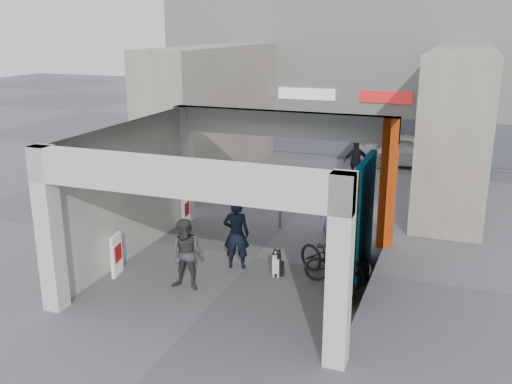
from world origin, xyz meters
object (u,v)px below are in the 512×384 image
at_px(man_elderly, 335,206).
at_px(white_van, 405,150).
at_px(border_collie, 278,264).
at_px(man_with_dog, 236,234).
at_px(bicycle_front, 332,258).
at_px(cafe_set, 264,187).
at_px(man_back_turned, 187,255).
at_px(bicycle_rear, 338,263).
at_px(man_crates, 356,162).
at_px(produce_stand, 254,188).

distance_m(man_elderly, white_van, 9.19).
distance_m(border_collie, man_with_dog, 1.25).
height_order(border_collie, white_van, white_van).
bearing_deg(bicycle_front, man_elderly, 41.12).
height_order(cafe_set, man_back_turned, man_back_turned).
distance_m(cafe_set, man_back_turned, 7.70).
relative_size(man_elderly, bicycle_rear, 1.10).
bearing_deg(man_crates, bicycle_rear, 77.53).
bearing_deg(cafe_set, produce_stand, -136.53).
distance_m(man_back_turned, man_crates, 10.56).
bearing_deg(man_elderly, border_collie, -121.74).
bearing_deg(produce_stand, man_crates, 70.35).
relative_size(border_collie, man_elderly, 0.41).
bearing_deg(border_collie, bicycle_front, -5.76).
height_order(man_back_turned, man_elderly, man_elderly).
xyz_separation_m(man_crates, bicycle_rear, (1.27, -8.84, -0.33)).
xyz_separation_m(man_with_dog, man_back_turned, (-0.59, -1.49, -0.05)).
bearing_deg(white_van, bicycle_rear, 174.13).
xyz_separation_m(produce_stand, man_back_turned, (1.14, -7.36, 0.55)).
relative_size(man_with_dog, man_back_turned, 1.06).
relative_size(cafe_set, man_crates, 0.83).
bearing_deg(bicycle_front, bicycle_rear, -84.85).
distance_m(bicycle_front, bicycle_rear, 0.19).
xyz_separation_m(cafe_set, man_crates, (2.69, 2.76, 0.52)).
bearing_deg(cafe_set, bicycle_front, -57.71).
relative_size(man_back_turned, bicycle_rear, 1.06).
relative_size(man_back_turned, white_van, 0.40).
distance_m(produce_stand, man_back_turned, 7.47).
bearing_deg(man_crates, produce_stand, 24.91).
bearing_deg(man_crates, cafe_set, 25.13).
height_order(produce_stand, man_crates, man_crates).
bearing_deg(man_elderly, bicycle_front, -98.53).
bearing_deg(border_collie, cafe_set, 96.04).
distance_m(produce_stand, man_with_dog, 6.15).
relative_size(cafe_set, produce_stand, 1.26).
relative_size(produce_stand, bicycle_front, 0.53).
distance_m(border_collie, bicycle_front, 1.30).
distance_m(bicycle_rear, white_van, 12.17).
xyz_separation_m(produce_stand, bicycle_rear, (4.25, -5.81, 0.19)).
relative_size(cafe_set, bicycle_rear, 0.86).
relative_size(cafe_set, man_with_dog, 0.76).
bearing_deg(white_van, man_back_turned, 161.50).
height_order(border_collie, man_crates, man_crates).
bearing_deg(man_back_turned, bicycle_rear, 23.53).
relative_size(man_elderly, man_crates, 1.07).
height_order(cafe_set, produce_stand, cafe_set).
xyz_separation_m(man_crates, white_van, (1.45, 3.33, -0.11)).
bearing_deg(border_collie, bicycle_rear, -9.87).
bearing_deg(white_van, man_crates, 151.44).
distance_m(man_with_dog, white_van, 12.53).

